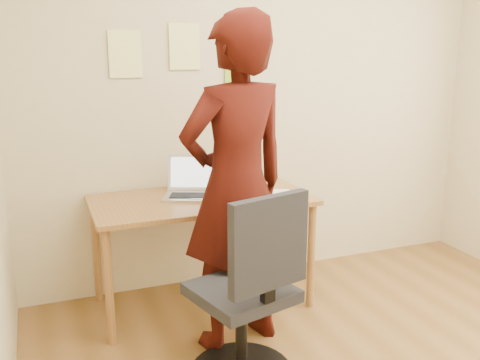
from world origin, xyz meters
name	(u,v)px	position (x,y,z in m)	size (l,w,h in m)	color
room	(427,129)	(0.00, 0.00, 1.35)	(3.58, 3.58, 2.78)	brown
desk	(202,211)	(-0.58, 1.38, 0.65)	(1.40, 0.70, 0.74)	#9C6436
laptop	(192,188)	(-0.61, 1.46, 0.79)	(0.44, 0.42, 0.25)	#AFAFB6
paper_sheet	(275,195)	(-0.11, 1.27, 0.74)	(0.20, 0.29, 0.00)	white
phone	(253,201)	(-0.30, 1.18, 0.75)	(0.08, 0.14, 0.01)	black
wall_note_left	(125,54)	(-0.96, 1.74, 1.64)	(0.21, 0.00, 0.30)	#FFF998
wall_note_mid	(185,47)	(-0.57, 1.74, 1.69)	(0.21, 0.00, 0.30)	#FFF998
wall_note_right	(237,77)	(-0.19, 1.74, 1.48)	(0.18, 0.00, 0.24)	#86B829
office_chair	(249,303)	(-0.62, 0.46, 0.44)	(0.56, 0.57, 1.03)	black
person	(236,186)	(-0.53, 0.86, 0.94)	(0.69, 0.45, 1.88)	black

